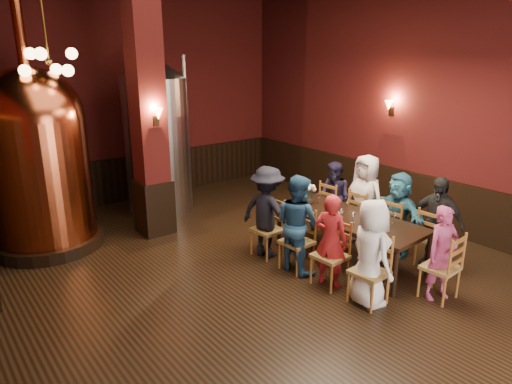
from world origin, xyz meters
TOP-DOWN VIEW (x-y plane):
  - room at (0.00, 0.00)m, footprint 10.00×10.02m
  - wainscot_right at (3.96, 0.00)m, footprint 0.08×9.90m
  - wainscot_back at (0.00, 4.96)m, footprint 7.90×0.08m
  - column at (-0.30, 2.80)m, footprint 0.58×0.58m
  - pendant_cluster at (-1.80, 2.90)m, footprint 0.90×0.90m
  - sconce_wall at (3.90, 0.80)m, footprint 0.20×0.20m
  - sconce_column at (-0.30, 2.50)m, footprint 0.20×0.20m
  - dining_table at (1.60, -0.24)m, footprint 1.14×2.45m
  - chair_0 at (0.81, -1.29)m, footprint 0.49×0.49m
  - person_0 at (0.81, -1.29)m, footprint 0.64×0.82m
  - chair_1 at (0.77, -0.62)m, footprint 0.49×0.49m
  - person_1 at (0.77, -0.62)m, footprint 0.46×0.58m
  - chair_2 at (0.73, 0.04)m, footprint 0.49×0.49m
  - person_2 at (0.73, 0.04)m, footprint 0.41×0.76m
  - chair_3 at (0.69, 0.71)m, footprint 0.49×0.49m
  - person_3 at (0.69, 0.71)m, footprint 0.79×1.09m
  - chair_4 at (2.51, -1.19)m, footprint 0.49×0.49m
  - person_4 at (2.51, -1.19)m, footprint 0.46×0.90m
  - chair_5 at (2.47, -0.52)m, footprint 0.49×0.49m
  - person_5 at (2.47, -0.52)m, footprint 0.64×1.35m
  - chair_6 at (2.43, 0.14)m, footprint 0.49×0.49m
  - person_6 at (2.43, 0.14)m, footprint 0.51×0.78m
  - chair_7 at (2.39, 0.81)m, footprint 0.49×0.49m
  - person_7 at (2.39, 0.81)m, footprint 0.32×0.64m
  - chair_8 at (1.69, -1.79)m, footprint 0.49×0.49m
  - person_8 at (1.69, -1.79)m, footprint 0.55×0.45m
  - copper_kettle at (-2.05, 3.35)m, footprint 1.97×1.97m
  - steel_vessel at (0.36, 3.86)m, footprint 1.60×1.60m
  - rose_vase at (1.54, 0.60)m, footprint 0.22×0.22m
  - wine_glass_0 at (1.47, -0.79)m, footprint 0.07×0.07m
  - wine_glass_1 at (1.63, -0.56)m, footprint 0.07×0.07m
  - wine_glass_2 at (1.41, -0.24)m, footprint 0.07×0.07m
  - wine_glass_3 at (1.47, -0.08)m, footprint 0.07×0.07m
  - wine_glass_4 at (1.29, -0.31)m, footprint 0.07×0.07m
  - wine_glass_5 at (1.77, -0.84)m, footprint 0.07×0.07m
  - wine_glass_6 at (1.92, -0.84)m, footprint 0.07×0.07m
  - wine_glass_7 at (1.68, 0.54)m, footprint 0.07×0.07m
  - wine_glass_8 at (1.43, -0.45)m, footprint 0.07×0.07m
  - wine_glass_9 at (1.81, -0.63)m, footprint 0.07×0.07m

SIDE VIEW (x-z plane):
  - chair_0 at x=0.81m, z-range 0.00..0.92m
  - chair_1 at x=0.77m, z-range 0.00..0.92m
  - chair_2 at x=0.73m, z-range 0.00..0.92m
  - chair_3 at x=0.69m, z-range 0.00..0.92m
  - chair_4 at x=2.51m, z-range 0.00..0.92m
  - chair_5 at x=2.47m, z-range 0.00..0.92m
  - chair_6 at x=2.43m, z-range 0.00..0.92m
  - chair_7 at x=2.39m, z-range 0.00..0.92m
  - chair_8 at x=1.69m, z-range 0.00..0.92m
  - wainscot_right at x=3.96m, z-range 0.00..1.00m
  - wainscot_back at x=0.00m, z-range 0.00..1.00m
  - person_7 at x=2.39m, z-range 0.00..1.32m
  - person_8 at x=1.69m, z-range 0.00..1.32m
  - dining_table at x=1.60m, z-range 0.31..1.06m
  - person_1 at x=0.77m, z-range 0.00..1.38m
  - person_5 at x=2.47m, z-range 0.00..1.40m
  - person_4 at x=2.51m, z-range 0.00..1.46m
  - person_0 at x=0.81m, z-range 0.00..1.47m
  - person_2 at x=0.73m, z-range 0.00..1.52m
  - person_3 at x=0.69m, z-range 0.00..1.52m
  - person_6 at x=2.43m, z-range 0.00..1.57m
  - wine_glass_0 at x=1.47m, z-range 0.75..0.92m
  - wine_glass_1 at x=1.63m, z-range 0.75..0.92m
  - wine_glass_2 at x=1.41m, z-range 0.75..0.92m
  - wine_glass_3 at x=1.47m, z-range 0.75..0.92m
  - wine_glass_4 at x=1.29m, z-range 0.75..0.92m
  - wine_glass_5 at x=1.77m, z-range 0.75..0.92m
  - wine_glass_6 at x=1.92m, z-range 0.75..0.92m
  - wine_glass_7 at x=1.68m, z-range 0.75..0.92m
  - wine_glass_8 at x=1.43m, z-range 0.75..0.92m
  - wine_glass_9 at x=1.81m, z-range 0.75..0.92m
  - rose_vase at x=1.54m, z-range 0.81..1.19m
  - copper_kettle at x=-2.05m, z-range -0.58..3.73m
  - steel_vessel at x=0.36m, z-range 0.00..3.19m
  - sconce_wall at x=3.90m, z-range 2.02..2.38m
  - sconce_column at x=-0.30m, z-range 2.02..2.38m
  - room at x=0.00m, z-range 0.00..4.50m
  - column at x=-0.30m, z-range 0.00..4.50m
  - pendant_cluster at x=-1.80m, z-range 2.25..3.95m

